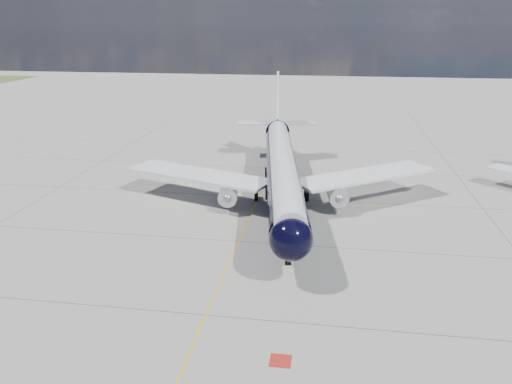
{
  "coord_description": "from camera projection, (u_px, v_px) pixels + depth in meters",
  "views": [
    {
      "loc": [
        9.61,
        -40.29,
        23.49
      ],
      "look_at": [
        1.08,
        15.69,
        4.0
      ],
      "focal_mm": 35.0,
      "sensor_mm": 36.0,
      "label": 1
    }
  ],
  "objects": [
    {
      "name": "ground",
      "position": [
        263.0,
        186.0,
        74.72
      ],
      "size": [
        320.0,
        320.0,
        0.0
      ],
      "primitive_type": "plane",
      "color": "gray",
      "rests_on": "ground"
    },
    {
      "name": "taxiway_centerline",
      "position": [
        258.0,
        197.0,
        70.04
      ],
      "size": [
        0.16,
        160.0,
        0.01
      ],
      "primitive_type": "cube",
      "color": "#E3AC0B",
      "rests_on": "ground"
    },
    {
      "name": "red_marking",
      "position": [
        280.0,
        361.0,
        36.36
      ],
      "size": [
        1.6,
        1.6,
        0.01
      ],
      "primitive_type": "cube",
      "color": "maroon",
      "rests_on": "ground"
    },
    {
      "name": "main_airliner",
      "position": [
        282.0,
        167.0,
        67.45
      ],
      "size": [
        43.22,
        53.01,
        15.34
      ],
      "rotation": [
        0.0,
        0.0,
        0.14
      ],
      "color": "black",
      "rests_on": "ground"
    }
  ]
}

